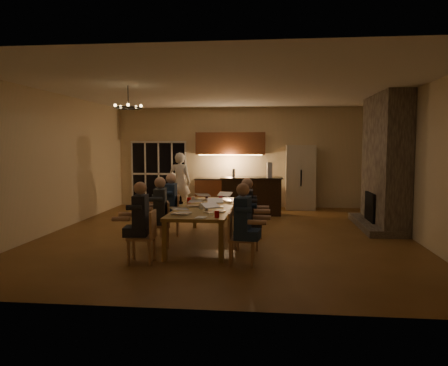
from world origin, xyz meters
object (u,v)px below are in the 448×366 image
Objects in this scene: person_left_mid at (160,212)px; redcup_far at (221,195)px; chair_left_near at (141,237)px; person_right_near at (243,225)px; chair_left_far at (169,215)px; chandelier at (128,108)px; dining_table at (206,224)px; mug_back at (193,199)px; redcup_mid at (189,200)px; chair_right_near at (242,238)px; laptop_e at (204,195)px; person_right_mid at (247,214)px; person_left_far at (171,205)px; can_cola at (207,196)px; plate_left at (184,213)px; chair_right_far at (251,217)px; mug_mid at (216,201)px; laptop_d at (215,202)px; standing_person at (180,182)px; can_silver at (206,208)px; laptop_f at (223,195)px; chair_right_mid at (246,226)px; plate_far at (230,201)px; redcup_near at (217,214)px; refrigerator at (300,177)px; laptop_c at (195,201)px; person_left_near at (141,222)px; laptop_b at (213,206)px; bar_island at (251,196)px; chair_left_mid at (158,225)px; plate_near at (219,211)px; bar_blender at (270,170)px; mug_front at (201,206)px; laptop_a at (181,208)px; bar_bottle at (234,173)px.

person_left_mid is 2.17m from redcup_far.
chair_left_near is at bearing -9.32° from person_left_mid.
person_right_near is 11.50× the size of redcup_far.
chair_left_far is 1.40m from redcup_far.
dining_table is at bearing 3.88° from chandelier.
mug_back is 0.34m from redcup_mid.
laptop_e reaches higher than chair_right_near.
person_left_far is at bearing 54.07° from person_right_mid.
chair_left_far is 1.10m from can_cola.
chair_right_far is at bearing 52.49° from plate_left.
mug_back is at bearing 40.94° from person_right_mid.
person_left_far is 4.94× the size of plate_left.
mug_mid and mug_back have the same top height.
person_right_mid is at bearing -41.67° from laptop_d.
standing_person reaches higher than can_silver.
standing_person is (-0.54, 4.45, 0.20)m from person_left_mid.
laptop_f reaches higher than mug_mid.
person_left_far is 0.47m from redcup_mid.
chair_right_mid is 2.78× the size of laptop_e.
dining_table is at bearing 99.65° from can_silver.
redcup_mid is (-1.28, 2.06, 0.37)m from chair_right_near.
standing_person is (-0.50, 3.38, 0.20)m from person_left_far.
redcup_near is at bearing -90.60° from plate_far.
laptop_e reaches higher than mug_mid.
refrigerator is at bearing 66.34° from plate_far.
chair_left_near is 2.28m from chair_left_far.
chair_right_mid is 1.26m from laptop_c.
person_right_near is at bearing 85.91° from chair_left_near.
person_left_near is at bearing 95.25° from person_right_near.
laptop_b is at bearing -71.52° from dining_table.
laptop_d is (-0.56, -3.78, 0.32)m from bar_island.
redcup_mid is (0.40, 0.92, 0.12)m from person_left_mid.
chandelier reaches higher than laptop_c.
chair_left_mid is 2.78× the size of laptop_d.
person_left_far reaches higher than mug_mid.
bar_island reaches higher than plate_near.
laptop_e is at bearing 54.14° from mug_back.
laptop_d is at bearing 53.75° from person_left_far.
redcup_near is at bearing -112.48° from bar_blender.
redcup_far reaches higher than dining_table.
standing_person is (-1.37, 3.99, 0.52)m from dining_table.
chair_left_far is 2.91m from person_right_near.
person_right_near reaches higher than plate_far.
mug_front is 0.64m from plate_left.
can_cola is (-0.57, 2.73, 0.00)m from redcup_near.
chair_right_far is 2.78× the size of laptop_b.
laptop_e is at bearing -86.63° from laptop_a.
mug_front is at bearing -94.39° from bar_bottle.
standing_person is 4.14m from laptop_c.
laptop_a is 2.67× the size of can_cola.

